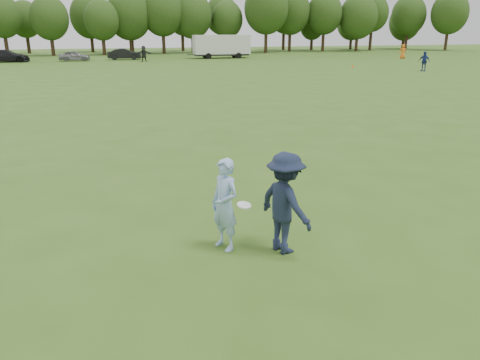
{
  "coord_description": "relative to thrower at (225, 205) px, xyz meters",
  "views": [
    {
      "loc": [
        -2.33,
        -7.92,
        4.09
      ],
      "look_at": [
        0.24,
        0.91,
        1.1
      ],
      "focal_mm": 35.0,
      "sensor_mm": 36.0,
      "label": 1
    }
  ],
  "objects": [
    {
      "name": "player_far_b",
      "position": [
        29.03,
        32.98,
        0.06
      ],
      "size": [
        1.01,
        1.19,
        1.91
      ],
      "primitive_type": "imported",
      "rotation": [
        0.0,
        0.0,
        -0.99
      ],
      "color": "navy",
      "rests_on": "ground"
    },
    {
      "name": "thrower",
      "position": [
        0.0,
        0.0,
        0.0
      ],
      "size": [
        0.68,
        0.78,
        1.8
      ],
      "primitive_type": "imported",
      "rotation": [
        0.0,
        0.0,
        -1.12
      ],
      "color": "#94B6E6",
      "rests_on": "ground"
    },
    {
      "name": "ground",
      "position": [
        0.29,
        -0.12,
        -0.9
      ],
      "size": [
        200.0,
        200.0,
        0.0
      ],
      "primitive_type": "plane",
      "color": "#365818",
      "rests_on": "ground"
    },
    {
      "name": "defender",
      "position": [
        1.06,
        -0.43,
        0.08
      ],
      "size": [
        1.13,
        1.44,
        1.95
      ],
      "primitive_type": "imported",
      "rotation": [
        0.0,
        0.0,
        1.93
      ],
      "color": "#1A2239",
      "rests_on": "ground"
    },
    {
      "name": "car_f",
      "position": [
        1.2,
        59.73,
        -0.17
      ],
      "size": [
        4.62,
        2.13,
        1.47
      ],
      "primitive_type": "imported",
      "rotation": [
        0.0,
        0.0,
        1.44
      ],
      "color": "black",
      "rests_on": "ground"
    },
    {
      "name": "player_far_d",
      "position": [
        3.36,
        54.8,
        0.1
      ],
      "size": [
        1.92,
        0.92,
        1.99
      ],
      "primitive_type": "imported",
      "rotation": [
        0.0,
        0.0,
        -0.19
      ],
      "color": "#252525",
      "rests_on": "ground"
    },
    {
      "name": "car_e",
      "position": [
        -5.26,
        58.57,
        -0.23
      ],
      "size": [
        3.96,
        1.68,
        1.33
      ],
      "primitive_type": "imported",
      "rotation": [
        0.0,
        0.0,
        1.54
      ],
      "color": "gray",
      "rests_on": "ground"
    },
    {
      "name": "disc_in_play",
      "position": [
        0.3,
        -0.28,
        0.06
      ],
      "size": [
        0.27,
        0.28,
        0.09
      ],
      "color": "white",
      "rests_on": "ground"
    },
    {
      "name": "player_far_c",
      "position": [
        39.05,
        51.08,
        0.1
      ],
      "size": [
        1.14,
        0.95,
        1.99
      ],
      "primitive_type": "imported",
      "rotation": [
        0.0,
        0.0,
        2.76
      ],
      "color": "orange",
      "rests_on": "ground"
    },
    {
      "name": "cargo_trailer",
      "position": [
        14.78,
        59.39,
        0.88
      ],
      "size": [
        9.0,
        2.75,
        3.2
      ],
      "color": "silver",
      "rests_on": "ground"
    },
    {
      "name": "car_d",
      "position": [
        -13.36,
        58.73,
        -0.13
      ],
      "size": [
        5.44,
        2.52,
        1.54
      ],
      "primitive_type": "imported",
      "rotation": [
        0.0,
        0.0,
        1.5
      ],
      "color": "black",
      "rests_on": "ground"
    },
    {
      "name": "treeline",
      "position": [
        3.1,
        76.78,
        5.36
      ],
      "size": [
        130.35,
        18.39,
        11.74
      ],
      "color": "#332114",
      "rests_on": "ground"
    },
    {
      "name": "field_cone",
      "position": [
        24.58,
        39.15,
        -0.75
      ],
      "size": [
        0.28,
        0.28,
        0.3
      ],
      "primitive_type": "cone",
      "color": "#F7480D",
      "rests_on": "ground"
    }
  ]
}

